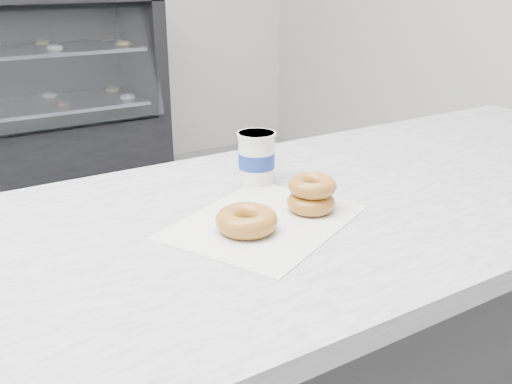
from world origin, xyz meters
TOP-DOWN VIEW (x-y plane):
  - wax_paper at (0.35, -0.63)m, footprint 0.42×0.38m
  - donut_single at (0.30, -0.65)m, footprint 0.15×0.15m
  - donut_stack at (0.45, -0.63)m, footprint 0.10×0.10m
  - coffee_cup at (0.45, -0.45)m, footprint 0.10×0.10m

SIDE VIEW (x-z plane):
  - wax_paper at x=0.35m, z-range 0.90..0.90m
  - donut_single at x=0.30m, z-range 0.90..0.94m
  - donut_stack at x=0.45m, z-range 0.90..0.97m
  - coffee_cup at x=0.45m, z-range 0.90..1.01m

